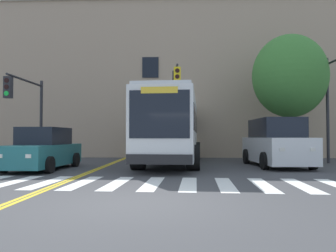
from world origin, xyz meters
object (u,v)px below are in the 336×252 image
Objects in this scene: car_teal_near_lane at (43,150)px; traffic_light_far_corner at (27,103)px; traffic_light_overhead at (175,97)px; city_bus at (172,128)px; car_white_far_lane at (276,144)px; street_tree_curbside_large at (290,77)px.

traffic_light_far_corner is (-2.01, 2.66, 2.34)m from car_teal_near_lane.
traffic_light_overhead reaches higher than car_teal_near_lane.
city_bus is at bearing 5.42° from traffic_light_far_corner.
car_white_far_lane is 0.73× the size of street_tree_curbside_large.
car_teal_near_lane is (-5.50, -3.38, -1.06)m from city_bus.
traffic_light_far_corner is at bearing -172.20° from street_tree_curbside_large.
street_tree_curbside_large is at bearing 2.48° from traffic_light_overhead.
car_teal_near_lane is 10.64m from car_white_far_lane.
city_bus is at bearing 31.54° from car_teal_near_lane.
street_tree_curbside_large reaches higher than car_white_far_lane.
car_teal_near_lane is at bearing -148.46° from city_bus.
traffic_light_far_corner is (-12.48, 0.82, 2.09)m from car_white_far_lane.
city_bus is 1.58× the size of street_tree_curbside_large.
car_teal_near_lane is 0.90× the size of car_white_far_lane.
car_teal_near_lane is at bearing -169.99° from car_white_far_lane.
car_white_far_lane is at bearing -17.10° from city_bus.
street_tree_curbside_large is (14.09, 1.93, 1.63)m from traffic_light_far_corner.
street_tree_curbside_large is (6.58, 1.22, 2.91)m from city_bus.
traffic_light_overhead is 6.57m from street_tree_curbside_large.
street_tree_curbside_large reaches higher than car_teal_near_lane.
city_bus is at bearing -97.35° from traffic_light_overhead.
car_white_far_lane is at bearing 10.01° from car_teal_near_lane.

